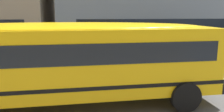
# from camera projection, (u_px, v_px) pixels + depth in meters

# --- Properties ---
(ground_plane) EXTENTS (400.00, 400.00, 0.00)m
(ground_plane) POSITION_uv_depth(u_px,v_px,m) (130.00, 83.00, 9.64)
(ground_plane) COLOR #54514F
(sidewalk_far) EXTENTS (120.00, 3.00, 0.01)m
(sidewalk_far) POSITION_uv_depth(u_px,v_px,m) (108.00, 51.00, 17.47)
(sidewalk_far) COLOR gray
(sidewalk_far) RESTS_ON ground_plane
(lane_centreline) EXTENTS (110.00, 0.16, 0.01)m
(lane_centreline) POSITION_uv_depth(u_px,v_px,m) (130.00, 83.00, 9.64)
(lane_centreline) COLOR silver
(lane_centreline) RESTS_ON ground_plane
(school_bus) EXTENTS (12.14, 2.89, 2.70)m
(school_bus) POSITION_uv_depth(u_px,v_px,m) (48.00, 57.00, 7.03)
(school_bus) COLOR yellow
(school_bus) RESTS_ON ground_plane
(parked_car_grey_end_of_row) EXTENTS (3.93, 1.94, 1.64)m
(parked_car_grey_end_of_row) POSITION_uv_depth(u_px,v_px,m) (179.00, 44.00, 15.38)
(parked_car_grey_end_of_row) COLOR gray
(parked_car_grey_end_of_row) RESTS_ON ground_plane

